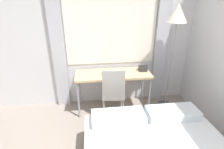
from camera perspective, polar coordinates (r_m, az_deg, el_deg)
The scene contains 6 objects.
wall_back_with_window at distance 3.34m, azimuth -4.28°, elevation 11.98°, with size 4.68×0.13×2.70m.
desk at distance 3.25m, azimuth 0.37°, elevation -0.57°, with size 1.38×0.52×0.76m.
desk_chair at distance 3.07m, azimuth 0.41°, elevation -5.44°, with size 0.43×0.43×0.97m.
standing_lamp at distance 3.26m, azimuth 20.32°, elevation 15.63°, with size 0.33×0.33×1.95m.
telephone at distance 3.37m, azimuth 10.03°, elevation 2.09°, with size 0.16×0.16×0.11m.
book at distance 3.21m, azimuth -1.44°, elevation 0.60°, with size 0.23×0.17×0.02m.
Camera 1 is at (-0.13, -0.63, 2.03)m, focal length 28.00 mm.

